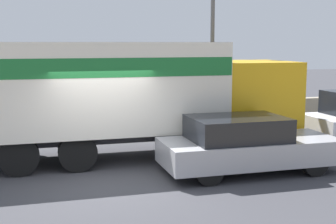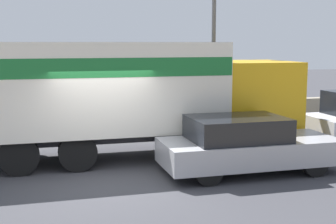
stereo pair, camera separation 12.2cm
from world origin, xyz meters
name	(u,v)px [view 1 (the left image)]	position (x,y,z in m)	size (l,w,h in m)	color
ground_plane	(112,185)	(0.00, 0.00, 0.00)	(80.00, 80.00, 0.00)	#38383D
stone_wall_backdrop	(84,122)	(0.00, 5.59, 0.54)	(60.00, 0.35, 1.08)	gray
street_lamp	(213,25)	(4.24, 4.76, 3.77)	(0.56, 0.28, 6.46)	#4C4C51
box_truck	(124,90)	(0.77, 2.39, 1.91)	(9.21, 2.53, 3.19)	gold
car_hatchback	(246,145)	(3.35, 0.16, 0.70)	(4.37, 1.76, 1.40)	#9E9EA3
pedestrian	(240,107)	(5.40, 5.00, 0.93)	(0.39, 0.39, 1.79)	slate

